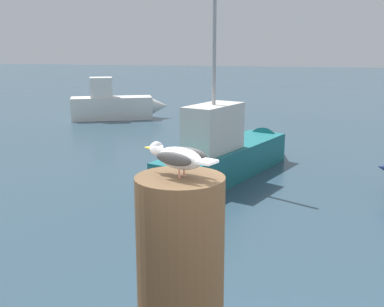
{
  "coord_description": "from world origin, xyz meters",
  "views": [
    {
      "loc": [
        -0.44,
        -2.38,
        2.95
      ],
      "look_at": [
        -0.93,
        -0.13,
        2.42
      ],
      "focal_mm": 45.08,
      "sensor_mm": 36.0,
      "label": 1
    }
  ],
  "objects_px": {
    "boat_teal": "(231,151)",
    "boat_white": "(118,105)",
    "seagull": "(179,157)",
    "mooring_post": "(181,291)"
  },
  "relations": [
    {
      "from": "boat_teal",
      "to": "boat_white",
      "type": "distance_m",
      "value": 9.06
    },
    {
      "from": "seagull",
      "to": "boat_white",
      "type": "relative_size",
      "value": 0.1
    },
    {
      "from": "seagull",
      "to": "mooring_post",
      "type": "bearing_deg",
      "value": -23.68
    },
    {
      "from": "seagull",
      "to": "boat_white",
      "type": "distance_m",
      "value": 17.16
    },
    {
      "from": "mooring_post",
      "to": "boat_white",
      "type": "distance_m",
      "value": 17.1
    },
    {
      "from": "boat_teal",
      "to": "boat_white",
      "type": "xyz_separation_m",
      "value": [
        -5.48,
        7.21,
        0.01
      ]
    },
    {
      "from": "seagull",
      "to": "boat_teal",
      "type": "distance_m",
      "value": 8.85
    },
    {
      "from": "mooring_post",
      "to": "seagull",
      "type": "xyz_separation_m",
      "value": [
        -0.01,
        0.0,
        0.65
      ]
    },
    {
      "from": "boat_teal",
      "to": "boat_white",
      "type": "relative_size",
      "value": 1.32
    },
    {
      "from": "boat_teal",
      "to": "boat_white",
      "type": "bearing_deg",
      "value": 127.21
    }
  ]
}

